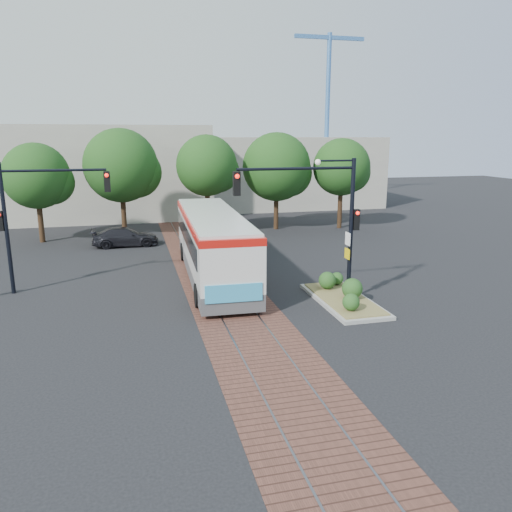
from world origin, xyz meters
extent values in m
plane|color=black|center=(0.00, 0.00, 0.00)|extent=(120.00, 120.00, 0.00)
cube|color=brown|center=(0.00, 4.00, 0.01)|extent=(3.60, 40.00, 0.01)
cube|color=slate|center=(-0.75, 4.00, 0.01)|extent=(0.06, 40.00, 0.01)
cube|color=slate|center=(0.75, 4.00, 0.01)|extent=(0.06, 40.00, 0.01)
cylinder|color=#382314|center=(-10.00, 16.00, 1.43)|extent=(0.36, 0.36, 2.86)
sphere|color=#173D13|center=(-10.00, 16.00, 4.51)|extent=(4.40, 4.40, 4.40)
cylinder|color=#382314|center=(-4.50, 16.80, 1.56)|extent=(0.36, 0.36, 3.12)
sphere|color=#173D13|center=(-4.50, 16.80, 5.07)|extent=(5.20, 5.20, 5.20)
cylinder|color=#382314|center=(1.50, 16.00, 1.69)|extent=(0.36, 0.36, 3.39)
sphere|color=#173D13|center=(1.50, 16.00, 5.04)|extent=(4.40, 4.40, 4.40)
cylinder|color=#382314|center=(7.00, 16.80, 1.43)|extent=(0.36, 0.36, 2.86)
sphere|color=#173D13|center=(7.00, 16.80, 4.81)|extent=(5.20, 5.20, 5.20)
cylinder|color=#382314|center=(12.00, 16.00, 1.56)|extent=(0.36, 0.36, 3.12)
sphere|color=#173D13|center=(12.00, 16.00, 4.77)|extent=(4.40, 4.40, 4.40)
cube|color=#ADA899|center=(-8.00, 28.00, 4.00)|extent=(22.00, 12.00, 8.00)
cube|color=#ADA899|center=(12.00, 30.00, 3.50)|extent=(18.00, 10.00, 7.00)
cylinder|color=#3F72B2|center=(18.00, 34.00, 9.00)|extent=(0.50, 0.50, 18.00)
cube|color=#3F72B2|center=(18.00, 34.00, 17.50)|extent=(8.00, 0.40, 0.40)
cube|color=#464649|center=(-0.06, 4.38, 0.57)|extent=(3.04, 12.58, 0.73)
cube|color=silver|center=(-0.06, 4.38, 1.93)|extent=(3.06, 12.58, 1.98)
cube|color=black|center=(-0.05, 4.69, 2.24)|extent=(3.08, 11.33, 0.94)
cube|color=#B5140D|center=(-0.06, 4.38, 3.07)|extent=(3.11, 12.58, 0.31)
cube|color=silver|center=(-0.06, 4.38, 3.28)|extent=(2.97, 12.16, 0.15)
cube|color=black|center=(-0.28, -1.71, 2.34)|extent=(1.67, 0.18, 0.94)
cube|color=#3197C7|center=(-0.28, -1.89, 1.09)|extent=(2.29, 0.14, 0.73)
cube|color=orange|center=(1.26, 3.29, 1.30)|extent=(0.23, 4.68, 1.15)
cylinder|color=black|center=(-1.42, -0.06, 0.52)|extent=(0.40, 1.05, 1.04)
cylinder|color=black|center=(0.98, -0.14, 0.52)|extent=(0.40, 1.05, 1.04)
cylinder|color=black|center=(-1.12, 8.37, 0.52)|extent=(0.40, 1.05, 1.04)
cylinder|color=black|center=(1.28, 8.29, 0.52)|extent=(0.40, 1.05, 1.04)
cube|color=gray|center=(4.80, -1.00, 0.07)|extent=(2.20, 5.20, 0.15)
cube|color=olive|center=(4.80, -1.00, 0.19)|extent=(1.90, 4.80, 0.08)
sphere|color=#1E4719|center=(4.40, -2.60, 0.58)|extent=(0.70, 0.70, 0.70)
sphere|color=#1E4719|center=(5.10, -1.20, 0.68)|extent=(0.90, 0.90, 0.90)
sphere|color=#1E4719|center=(4.60, 0.40, 0.63)|extent=(0.80, 0.80, 0.80)
sphere|color=#1E4719|center=(5.30, 0.90, 0.53)|extent=(0.60, 0.60, 0.60)
cylinder|color=black|center=(5.10, -0.80, 3.21)|extent=(0.18, 0.18, 6.00)
cylinder|color=black|center=(2.60, -0.80, 5.81)|extent=(5.00, 0.12, 0.12)
cube|color=black|center=(0.10, -0.80, 5.26)|extent=(0.28, 0.22, 0.95)
sphere|color=#FF190C|center=(0.10, -0.94, 5.56)|extent=(0.18, 0.18, 0.18)
cube|color=black|center=(5.32, -0.80, 3.61)|extent=(0.26, 0.20, 0.90)
sphere|color=#FF190C|center=(5.32, -0.93, 3.92)|extent=(0.16, 0.16, 0.16)
cube|color=white|center=(4.92, -0.92, 2.81)|extent=(0.04, 0.45, 0.55)
cube|color=yellow|center=(4.92, -0.92, 2.17)|extent=(0.04, 0.45, 0.45)
cylinder|color=black|center=(4.30, -0.80, 6.12)|extent=(1.60, 0.08, 0.08)
sphere|color=silver|center=(3.50, -0.80, 6.06)|extent=(0.24, 0.24, 0.24)
cylinder|color=black|center=(-9.50, 4.00, 3.00)|extent=(0.18, 0.18, 6.00)
cylinder|color=black|center=(-7.25, 4.00, 5.60)|extent=(4.50, 0.12, 0.12)
cube|color=black|center=(-5.00, 4.00, 5.05)|extent=(0.28, 0.22, 0.95)
sphere|color=#FF190C|center=(-5.00, 3.86, 5.35)|extent=(0.18, 0.18, 0.18)
cube|color=black|center=(-9.72, 4.00, 3.40)|extent=(0.26, 0.20, 0.90)
imported|color=black|center=(-4.46, 13.26, 0.62)|extent=(4.30, 1.80, 1.24)
camera|label=1|loc=(-4.06, -20.20, 7.09)|focal=35.00mm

